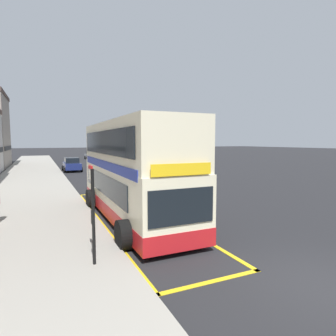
% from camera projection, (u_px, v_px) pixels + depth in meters
% --- Properties ---
extents(ground_plane, '(260.00, 260.00, 0.00)m').
position_uv_depth(ground_plane, '(94.00, 169.00, 35.97)').
color(ground_plane, black).
extents(pavement_near, '(6.00, 76.00, 0.14)m').
position_uv_depth(pavement_near, '(33.00, 171.00, 33.07)').
color(pavement_near, gray).
rests_on(pavement_near, ground).
extents(double_decker_bus, '(3.21, 10.12, 4.40)m').
position_uv_depth(double_decker_bus, '(131.00, 174.00, 12.97)').
color(double_decker_bus, beige).
rests_on(double_decker_bus, ground).
extents(bus_bay_markings, '(3.13, 13.57, 0.01)m').
position_uv_depth(bus_bay_markings, '(132.00, 217.00, 13.24)').
color(bus_bay_markings, gold).
rests_on(bus_bay_markings, ground).
extents(bus_stop_sign, '(0.09, 0.51, 2.74)m').
position_uv_depth(bus_stop_sign, '(93.00, 207.00, 7.81)').
color(bus_stop_sign, black).
rests_on(bus_stop_sign, pavement_near).
extents(parked_car_navy_distant, '(2.09, 4.20, 1.62)m').
position_uv_depth(parked_car_navy_distant, '(72.00, 165.00, 33.56)').
color(parked_car_navy_distant, navy).
rests_on(parked_car_navy_distant, ground).
extents(parked_car_silver_far, '(2.09, 4.20, 1.62)m').
position_uv_depth(parked_car_silver_far, '(91.00, 155.00, 56.18)').
color(parked_car_silver_far, '#B2B5BA').
rests_on(parked_car_silver_far, ground).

